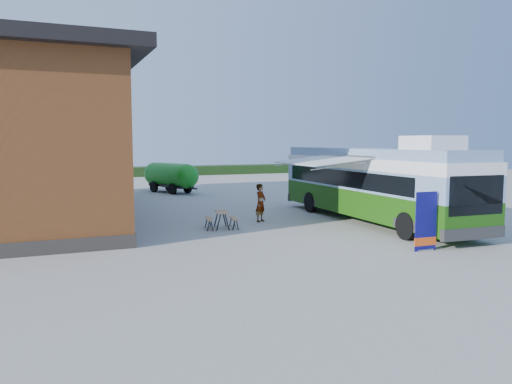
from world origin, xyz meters
name	(u,v)px	position (x,y,z in m)	size (l,w,h in m)	color
ground	(297,235)	(0.00, 0.00, 0.00)	(100.00, 100.00, 0.00)	#BCB7AD
barn	(21,146)	(-10.50, 10.00, 3.59)	(9.60, 21.20, 7.50)	brown
hedge	(208,170)	(8.00, 38.00, 0.50)	(40.00, 3.00, 1.00)	#264419
bus	(372,181)	(4.87, 1.67, 1.93)	(3.22, 13.20, 4.03)	#2B6110
awning	(323,161)	(2.37, 1.97, 2.93)	(3.00, 4.67, 0.54)	white
banner	(426,227)	(2.76, -4.39, 0.85)	(0.90, 0.20, 2.08)	#0D0C5C
picnic_table	(222,216)	(-2.35, 2.60, 0.57)	(1.56, 1.44, 0.76)	tan
person_a	(261,203)	(-0.01, 3.72, 0.90)	(0.66, 0.43, 1.81)	#999999
person_b	(127,201)	(-5.70, 7.49, 0.85)	(0.83, 0.65, 1.71)	#999999
slurry_tanker	(170,176)	(-0.87, 18.86, 1.27)	(3.27, 5.63, 2.21)	#198E1C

